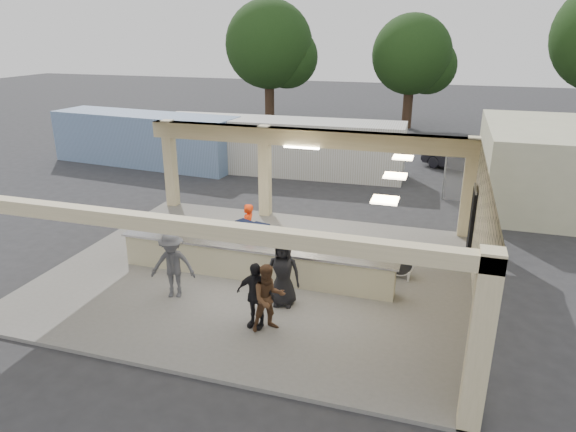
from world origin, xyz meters
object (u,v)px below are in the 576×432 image
(container_blue, at_px, (145,139))
(passenger_b, at_px, (255,295))
(passenger_a, at_px, (269,298))
(container_white, at_px, (280,146))
(baggage_counter, at_px, (253,263))
(car_dark, at_px, (461,158))
(passenger_d, at_px, (283,273))
(baggage_handler, at_px, (248,229))
(car_white_a, at_px, (528,172))
(luggage_cart, at_px, (248,241))
(drum_fan, at_px, (400,262))
(passenger_c, at_px, (173,265))

(container_blue, bearing_deg, passenger_b, -44.46)
(passenger_a, bearing_deg, passenger_b, 135.38)
(container_white, bearing_deg, baggage_counter, -77.45)
(car_dark, height_order, container_blue, container_blue)
(car_dark, bearing_deg, baggage_counter, -168.51)
(baggage_counter, xyz_separation_m, container_white, (-3.05, 11.76, 0.75))
(passenger_b, xyz_separation_m, passenger_d, (0.31, 1.19, 0.08))
(baggage_handler, height_order, car_white_a, baggage_handler)
(baggage_counter, height_order, baggage_handler, baggage_handler)
(luggage_cart, xyz_separation_m, passenger_b, (1.51, -3.37, 0.13))
(baggage_counter, height_order, container_blue, container_blue)
(baggage_counter, bearing_deg, luggage_cart, 118.50)
(container_white, height_order, container_blue, container_blue)
(luggage_cart, distance_m, container_white, 11.04)
(car_white_a, bearing_deg, container_white, 95.42)
(passenger_d, bearing_deg, passenger_b, -112.37)
(passenger_b, relative_size, container_blue, 0.16)
(passenger_d, relative_size, car_dark, 0.46)
(car_white_a, bearing_deg, car_dark, 57.69)
(drum_fan, relative_size, container_white, 0.07)
(passenger_a, distance_m, passenger_c, 3.06)
(drum_fan, distance_m, car_dark, 13.54)
(luggage_cart, relative_size, passenger_d, 1.40)
(luggage_cart, height_order, passenger_c, passenger_c)
(passenger_b, xyz_separation_m, passenger_c, (-2.60, 0.75, 0.08))
(passenger_b, bearing_deg, baggage_counter, 118.46)
(luggage_cart, height_order, passenger_a, passenger_a)
(luggage_cart, distance_m, passenger_a, 3.90)
(luggage_cart, bearing_deg, car_white_a, 71.33)
(car_dark, distance_m, container_blue, 16.60)
(passenger_c, relative_size, container_blue, 0.18)
(passenger_d, bearing_deg, baggage_handler, 119.03)
(baggage_handler, height_order, passenger_c, passenger_c)
(baggage_counter, xyz_separation_m, car_white_a, (8.72, 12.87, 0.08))
(car_white_a, distance_m, car_dark, 3.50)
(baggage_handler, distance_m, car_dark, 14.72)
(luggage_cart, relative_size, passenger_a, 1.52)
(baggage_counter, relative_size, passenger_d, 4.52)
(car_white_a, relative_size, container_white, 0.38)
(passenger_c, bearing_deg, car_white_a, 39.61)
(baggage_handler, relative_size, passenger_b, 1.00)
(baggage_counter, xyz_separation_m, container_blue, (-10.46, 11.27, 0.76))
(passenger_a, height_order, container_white, container_white)
(baggage_handler, relative_size, passenger_a, 0.99)
(baggage_counter, distance_m, passenger_a, 2.76)
(drum_fan, relative_size, container_blue, 0.09)
(drum_fan, distance_m, passenger_d, 3.72)
(luggage_cart, bearing_deg, passenger_a, -42.04)
(drum_fan, height_order, container_white, container_white)
(car_dark, height_order, container_white, container_white)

